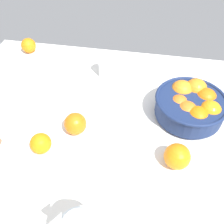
# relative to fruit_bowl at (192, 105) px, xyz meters

# --- Properties ---
(ground_plane) EXTENTS (1.30, 1.04, 0.03)m
(ground_plane) POSITION_rel_fruit_bowl_xyz_m (-0.25, -0.14, -0.07)
(ground_plane) COLOR white
(fruit_bowl) EXTENTS (0.25, 0.25, 0.11)m
(fruit_bowl) POSITION_rel_fruit_bowl_xyz_m (0.00, 0.00, 0.00)
(fruit_bowl) COLOR navy
(fruit_bowl) RESTS_ON ground_plane
(juice_glass) EXTENTS (0.07, 0.07, 0.10)m
(juice_glass) POSITION_rel_fruit_bowl_xyz_m (-0.62, -0.12, -0.01)
(juice_glass) COLOR white
(juice_glass) RESTS_ON ground_plane
(second_glass) EXTENTS (0.06, 0.06, 0.09)m
(second_glass) POSITION_rel_fruit_bowl_xyz_m (-0.34, 0.18, -0.01)
(second_glass) COLOR white
(second_glass) RESTS_ON ground_plane
(loose_orange_1) EXTENTS (0.08, 0.08, 0.08)m
(loose_orange_1) POSITION_rel_fruit_bowl_xyz_m (-0.05, -0.22, -0.01)
(loose_orange_1) COLOR orange
(loose_orange_1) RESTS_ON ground_plane
(loose_orange_2) EXTENTS (0.07, 0.07, 0.07)m
(loose_orange_2) POSITION_rel_fruit_bowl_xyz_m (-0.38, -0.14, -0.01)
(loose_orange_2) COLOR orange
(loose_orange_2) RESTS_ON ground_plane
(loose_orange_3) EXTENTS (0.07, 0.07, 0.07)m
(loose_orange_3) POSITION_rel_fruit_bowl_xyz_m (-0.46, -0.24, -0.02)
(loose_orange_3) COLOR orange
(loose_orange_3) RESTS_ON ground_plane
(loose_orange_4) EXTENTS (0.07, 0.07, 0.07)m
(loose_orange_4) POSITION_rel_fruit_bowl_xyz_m (-0.73, 0.30, -0.02)
(loose_orange_4) COLOR orange
(loose_orange_4) RESTS_ON ground_plane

